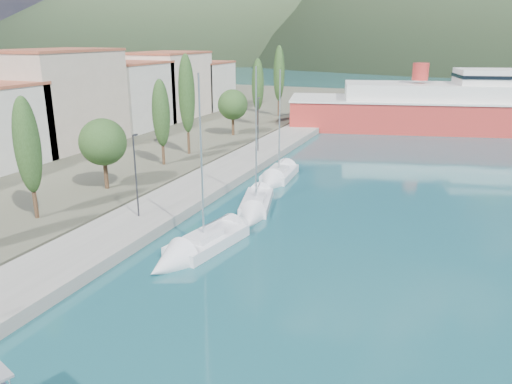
% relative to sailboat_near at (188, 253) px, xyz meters
% --- Properties ---
extents(ground, '(1400.00, 1400.00, 0.00)m').
position_rel_sailboat_near_xyz_m(ground, '(2.93, 110.27, -0.33)').
color(ground, '#1D545C').
extents(quay, '(5.00, 88.00, 0.80)m').
position_rel_sailboat_near_xyz_m(quay, '(-6.07, 16.27, 0.07)').
color(quay, gray).
rests_on(quay, ground).
extents(land_strip, '(70.00, 148.00, 0.70)m').
position_rel_sailboat_near_xyz_m(land_strip, '(-44.07, 26.27, 0.02)').
color(land_strip, '#565644').
rests_on(land_strip, ground).
extents(town_buildings, '(9.20, 69.20, 11.30)m').
position_rel_sailboat_near_xyz_m(town_buildings, '(-29.07, 27.17, 5.24)').
color(town_buildings, beige).
rests_on(town_buildings, land_strip).
extents(tree_row, '(4.02, 62.35, 11.30)m').
position_rel_sailboat_near_xyz_m(tree_row, '(-12.94, 22.02, 5.55)').
color(tree_row, '#47301E').
rests_on(tree_row, land_strip).
extents(lamp_posts, '(0.15, 43.57, 6.06)m').
position_rel_sailboat_near_xyz_m(lamp_posts, '(-6.07, 4.71, 3.75)').
color(lamp_posts, '#2D2D33').
rests_on(lamp_posts, quay).
extents(sailboat_near, '(3.97, 8.94, 12.40)m').
position_rel_sailboat_near_xyz_m(sailboat_near, '(0.00, 0.00, 0.00)').
color(sailboat_near, silver).
rests_on(sailboat_near, ground).
extents(sailboat_mid, '(4.37, 8.75, 12.18)m').
position_rel_sailboat_near_xyz_m(sailboat_mid, '(0.78, 8.97, -0.03)').
color(sailboat_mid, silver).
rests_on(sailboat_mid, ground).
extents(sailboat_far, '(3.04, 7.96, 11.47)m').
position_rel_sailboat_near_xyz_m(sailboat_far, '(-0.76, 17.88, -0.01)').
color(sailboat_far, silver).
rests_on(sailboat_far, ground).
extents(ferry, '(52.53, 23.06, 10.21)m').
position_rel_sailboat_near_xyz_m(ferry, '(16.02, 54.38, 2.78)').
color(ferry, red).
rests_on(ferry, ground).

